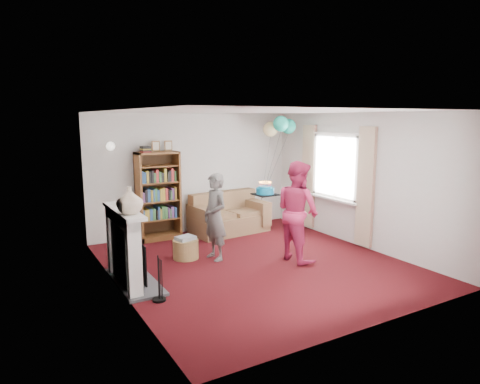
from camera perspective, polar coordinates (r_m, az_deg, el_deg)
ground at (r=7.22m, az=2.28°, el=-9.57°), size 5.00×5.00×0.00m
wall_back at (r=9.10m, az=-6.12°, el=2.54°), size 4.50×0.02×2.50m
wall_left at (r=6.03m, az=-16.15°, el=-1.53°), size 0.02×5.00×2.50m
wall_right at (r=8.32m, az=15.63°, el=1.55°), size 0.02×5.00×2.50m
ceiling at (r=6.81m, az=2.42°, el=10.74°), size 4.50×5.00×0.01m
fireplace at (r=6.43m, az=-14.75°, el=-7.56°), size 0.55×1.80×1.12m
window_bay at (r=8.72m, az=12.56°, el=1.73°), size 0.14×2.02×2.20m
wall_sconce at (r=8.35m, az=-16.89°, el=5.87°), size 0.16×0.23×0.16m
bookcase at (r=8.65m, az=-10.93°, el=-0.56°), size 0.83×0.42×1.96m
sofa at (r=9.12m, az=-1.63°, el=-3.35°), size 1.58×0.84×0.84m
wicker_basket at (r=7.50m, az=-7.25°, el=-7.46°), size 0.44×0.44×0.39m
person_striped at (r=7.27m, az=-3.34°, el=-3.31°), size 0.41×0.58×1.49m
person_magenta at (r=7.28m, az=7.67°, el=-2.52°), size 0.68×0.86×1.70m
birthday_cake at (r=7.17m, az=3.39°, el=0.14°), size 0.36×0.36×0.22m
balloons at (r=9.21m, az=5.34°, el=8.69°), size 0.83×0.71×1.80m
mantel_vase at (r=5.91m, az=-14.51°, el=-1.09°), size 0.36×0.36×0.37m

